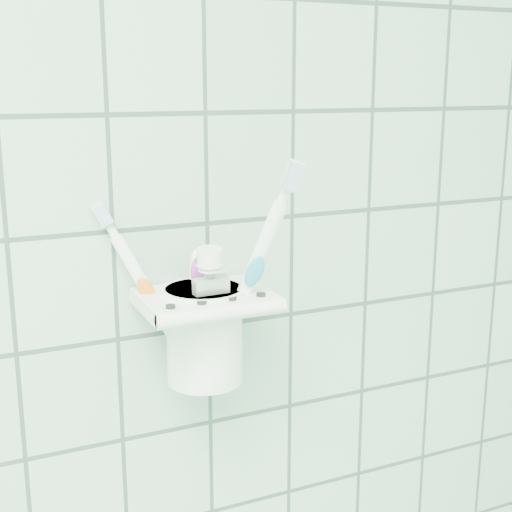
{
  "coord_description": "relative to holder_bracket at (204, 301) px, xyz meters",
  "views": [
    {
      "loc": [
        0.42,
        0.55,
        1.49
      ],
      "look_at": [
        0.67,
        1.1,
        1.35
      ],
      "focal_mm": 50.0,
      "sensor_mm": 36.0,
      "label": 1
    }
  ],
  "objects": [
    {
      "name": "toothbrush_orange",
      "position": [
        0.01,
        0.0,
        0.04
      ],
      "size": [
        0.07,
        0.06,
        0.22
      ],
      "rotation": [
        0.14,
        0.36,
        -0.25
      ],
      "color": "white",
      "rests_on": "cup"
    },
    {
      "name": "holder_bracket",
      "position": [
        0.0,
        0.0,
        0.0
      ],
      "size": [
        0.12,
        0.1,
        0.04
      ],
      "color": "white",
      "rests_on": "wall_back"
    },
    {
      "name": "toothpaste_tube",
      "position": [
        0.0,
        -0.01,
        0.0
      ],
      "size": [
        0.04,
        0.03,
        0.13
      ],
      "rotation": [
        0.07,
        -0.04,
        0.04
      ],
      "color": "silver",
      "rests_on": "cup"
    },
    {
      "name": "cup",
      "position": [
        0.0,
        0.0,
        -0.03
      ],
      "size": [
        0.08,
        0.08,
        0.09
      ],
      "color": "white",
      "rests_on": "holder_bracket"
    },
    {
      "name": "toothbrush_pink",
      "position": [
        -0.01,
        -0.0,
        0.02
      ],
      "size": [
        0.07,
        0.06,
        0.18
      ],
      "rotation": [
        -0.22,
        -0.47,
        -0.17
      ],
      "color": "white",
      "rests_on": "cup"
    },
    {
      "name": "toothbrush_blue",
      "position": [
        -0.02,
        0.0,
        0.03
      ],
      "size": [
        0.05,
        0.08,
        0.19
      ],
      "rotation": [
        -0.44,
        0.24,
        -0.07
      ],
      "color": "white",
      "rests_on": "cup"
    }
  ]
}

